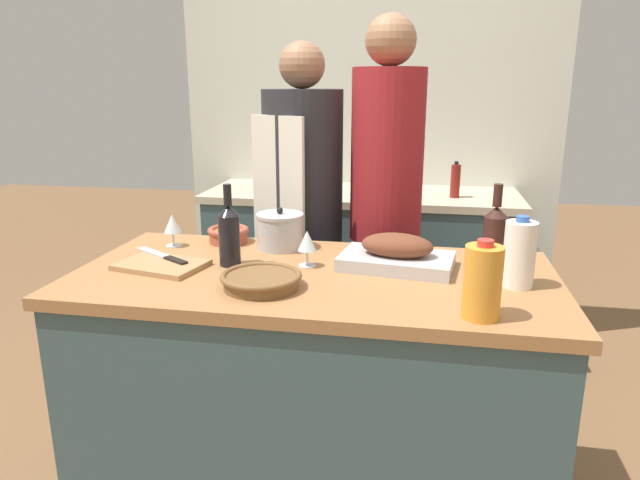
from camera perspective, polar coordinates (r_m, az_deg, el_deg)
The scene contains 19 objects.
kitchen_island at distance 2.08m, azimuth -0.60°, elevation -15.35°, with size 1.59×0.77×0.92m.
back_counter at distance 3.34m, azimuth 3.98°, elevation -3.09°, with size 1.74×0.60×0.94m.
back_wall at distance 3.52m, azimuth 4.90°, elevation 11.27°, with size 2.24×0.10×2.55m.
roasting_pan at distance 1.94m, azimuth 7.68°, elevation -1.47°, with size 0.40×0.28×0.12m.
wicker_basket at distance 1.75m, azimuth -5.90°, elevation -3.97°, with size 0.25×0.25×0.05m.
cutting_board at distance 2.01m, azimuth -15.58°, elevation -2.42°, with size 0.32×0.25×0.02m.
stock_pot at distance 2.15m, azimuth -4.00°, elevation 0.92°, with size 0.18×0.18×0.16m.
mixing_bowl at distance 2.26m, azimuth -9.15°, elevation 0.58°, with size 0.16×0.16×0.06m.
juice_jug at distance 1.56m, azimuth 15.93°, elevation -4.05°, with size 0.10×0.10×0.22m.
milk_jug at distance 1.84m, azimuth 19.31°, elevation -1.32°, with size 0.10×0.10×0.22m.
wine_bottle_green at distance 1.98m, azimuth 17.04°, elevation 0.39°, with size 0.08×0.08×0.29m.
wine_bottle_dark at distance 1.96m, azimuth -9.07°, elevation 0.62°, with size 0.07×0.07×0.28m.
wine_glass_left at distance 1.93m, azimuth -1.30°, elevation -0.20°, with size 0.07×0.07×0.13m.
wine_glass_right at distance 2.24m, azimuth -14.55°, elevation 1.49°, with size 0.07×0.07×0.12m.
knife_chef at distance 2.07m, azimuth -15.40°, elevation -1.55°, with size 0.25×0.17×0.01m.
condiment_bottle_tall at distance 3.13m, azimuth 13.38°, elevation 5.77°, with size 0.05×0.05×0.19m.
condiment_bottle_short at distance 3.21m, azimuth -2.30°, elevation 6.26°, with size 0.05×0.05×0.17m.
person_cook_aproned at distance 2.59m, azimuth -1.75°, elevation 2.33°, with size 0.38×0.40×1.70m.
person_cook_guest at distance 2.51m, azimuth 6.57°, elevation 3.49°, with size 0.31×0.31×1.80m.
Camera 1 is at (0.35, -1.76, 1.53)m, focal length 32.00 mm.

